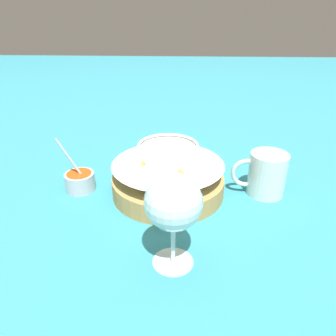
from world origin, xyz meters
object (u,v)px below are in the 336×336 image
beer_mug (266,175)px  side_plate (168,146)px  sauce_cup (80,180)px  wine_glass (173,205)px  food_basket (168,180)px

beer_mug → side_plate: bearing=-46.5°
sauce_cup → side_plate: 0.29m
wine_glass → side_plate: 0.45m
wine_glass → beer_mug: bearing=-130.7°
food_basket → beer_mug: 0.20m
food_basket → wine_glass: size_ratio=1.52×
food_basket → wine_glass: wine_glass is taller
beer_mug → side_plate: size_ratio=0.64×
sauce_cup → wine_glass: bearing=134.0°
food_basket → side_plate: food_basket is taller
food_basket → sauce_cup: 0.19m
food_basket → side_plate: 0.24m
sauce_cup → beer_mug: size_ratio=1.05×
sauce_cup → beer_mug: sauce_cup is taller
beer_mug → side_plate: (0.21, -0.23, -0.03)m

